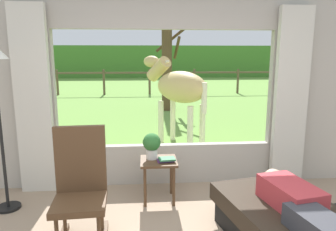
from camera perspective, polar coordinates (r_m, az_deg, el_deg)
name	(u,v)px	position (r m, az deg, el deg)	size (l,w,h in m)	color
back_wall_with_window	(165,95)	(4.29, -0.49, 3.79)	(5.20, 0.12, 2.55)	#ADA599
curtain_panel_left	(33,101)	(4.37, -23.04, 2.39)	(0.44, 0.10, 2.40)	beige
curtain_panel_right	(291,98)	(4.60, 21.17, 2.91)	(0.44, 0.10, 2.40)	beige
outdoor_pasture_lawn	(149,92)	(15.25, -3.40, 4.31)	(36.00, 21.68, 0.02)	olive
distant_hill_ridge	(146,62)	(24.99, -3.91, 9.65)	(36.00, 2.00, 2.40)	#457D2E
reclining_person	(301,206)	(3.02, 22.71, -14.70)	(0.45, 1.43, 0.22)	#B23338
rocking_chair	(81,188)	(3.19, -15.44, -12.39)	(0.51, 0.71, 1.12)	#4C331E
side_table	(159,167)	(3.93, -1.69, -9.29)	(0.44, 0.44, 0.52)	#4C331E
potted_plant	(152,144)	(3.90, -2.94, -5.18)	(0.22, 0.22, 0.32)	silver
book_stack	(166,160)	(3.84, -0.31, -7.93)	(0.23, 0.17, 0.04)	#59336B
horse	(178,87)	(6.12, 1.85, 5.06)	(1.35, 1.66, 1.73)	tan
pasture_tree	(167,59)	(10.02, -0.12, 10.05)	(0.93, 0.92, 3.41)	#4C3823
pasture_fence_line	(150,78)	(14.15, -3.34, 6.77)	(16.10, 0.10, 1.10)	brown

